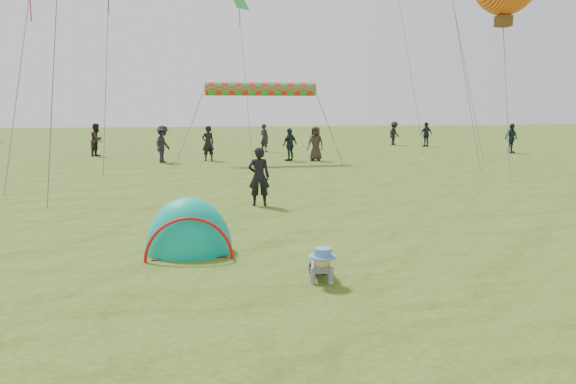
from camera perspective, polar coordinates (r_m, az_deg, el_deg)
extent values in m
plane|color=#2D530C|center=(9.14, -3.19, -8.04)|extent=(140.00, 140.00, 0.00)
ellipsoid|color=#009C70|center=(10.45, -9.99, -6.04)|extent=(1.61, 1.34, 2.03)
imported|color=black|center=(14.99, -2.97, 1.58)|extent=(0.62, 0.45, 1.58)
imported|color=black|center=(28.05, -8.13, 4.92)|extent=(0.73, 0.59, 1.73)
imported|color=#1C2B31|center=(34.87, 21.73, 5.08)|extent=(1.09, 0.74, 1.71)
imported|color=black|center=(27.49, -12.60, 4.77)|extent=(1.09, 1.32, 1.77)
imported|color=#1C232C|center=(39.06, 13.87, 5.70)|extent=(1.04, 0.64, 1.64)
imported|color=black|center=(40.06, 10.73, 5.87)|extent=(1.22, 1.12, 1.65)
imported|color=#2F271D|center=(27.76, 2.82, 4.92)|extent=(0.99, 0.92, 1.69)
imported|color=black|center=(33.54, -2.42, 5.52)|extent=(0.69, 0.72, 1.66)
imported|color=black|center=(32.12, -18.83, 5.04)|extent=(0.95, 1.05, 1.77)
imported|color=#1C2430|center=(27.65, 0.20, 4.84)|extent=(1.00, 0.88, 1.62)
cylinder|color=red|center=(26.80, -2.78, 10.42)|extent=(5.22, 0.64, 0.64)
plane|color=green|center=(35.78, -4.99, 18.84)|extent=(1.33, 1.33, 1.08)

